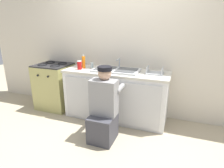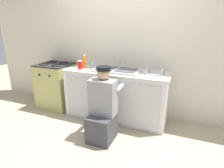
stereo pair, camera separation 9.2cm
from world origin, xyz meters
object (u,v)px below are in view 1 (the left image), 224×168
sink_double_basin (116,70)px  soap_bottle_orange (84,62)px  stove_range (55,86)px  water_glass (92,65)px  soda_cup_red (79,65)px  cell_phone (82,66)px  plumber_person (104,111)px  dish_rack_tray (155,72)px

sink_double_basin → soap_bottle_orange: size_ratio=3.20×
stove_range → water_glass: bearing=4.4°
sink_double_basin → stove_range: size_ratio=0.87×
water_glass → soda_cup_red: soda_cup_red is taller
sink_double_basin → water_glass: sink_double_basin is taller
sink_double_basin → cell_phone: size_ratio=5.71×
cell_phone → sink_double_basin: bearing=-7.1°
soda_cup_red → soap_bottle_orange: bearing=75.8°
plumber_person → soda_cup_red: plumber_person is taller
water_glass → soap_bottle_orange: bearing=-151.3°
soda_cup_red → water_glass: bearing=48.9°
cell_phone → stove_range: bearing=-171.1°
cell_phone → soda_cup_red: soda_cup_red is taller
dish_rack_tray → soda_cup_red: 1.31m
soda_cup_red → stove_range: bearing=170.3°
water_glass → sink_double_basin: bearing=-7.0°
cell_phone → water_glass: size_ratio=1.40×
stove_range → soap_bottle_orange: (0.69, -0.01, 0.54)m
cell_phone → plumber_person: bearing=-45.6°
cell_phone → water_glass: bearing=-7.2°
sink_double_basin → dish_rack_tray: bearing=3.3°
sink_double_basin → stove_range: (-1.31, -0.00, -0.45)m
sink_double_basin → soap_bottle_orange: (-0.62, -0.01, 0.09)m
stove_range → plumber_person: bearing=-27.2°
cell_phone → soap_bottle_orange: bearing=-43.6°
plumber_person → cell_phone: (-0.78, 0.80, 0.43)m
sink_double_basin → soda_cup_red: bearing=-169.8°
stove_range → soda_cup_red: size_ratio=6.03×
soap_bottle_orange → cell_phone: 0.18m
soap_bottle_orange → stove_range: bearing=179.5°
water_glass → dish_rack_tray: 1.15m
soap_bottle_orange → cell_phone: size_ratio=1.79×
soap_bottle_orange → dish_rack_tray: 1.28m
plumber_person → dish_rack_tray: (0.60, 0.74, 0.45)m
stove_range → soap_bottle_orange: size_ratio=3.67×
sink_double_basin → cell_phone: 0.73m
soap_bottle_orange → dish_rack_tray: (1.28, 0.05, -0.09)m
stove_range → cell_phone: size_ratio=6.55×
plumber_person → stove_range: bearing=152.8°
cell_phone → soda_cup_red: bearing=-69.7°
sink_double_basin → plumber_person: plumber_person is taller
soap_bottle_orange → soda_cup_red: size_ratio=1.64×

